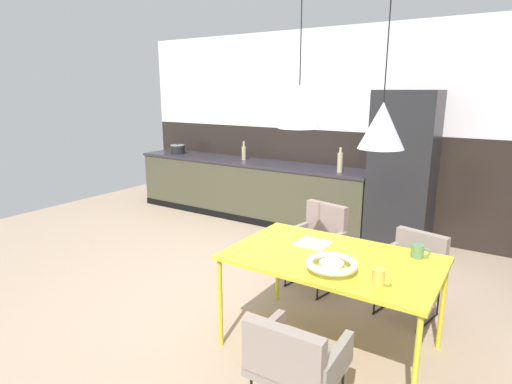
# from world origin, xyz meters

# --- Properties ---
(ground_plane) EXTENTS (9.06, 9.06, 0.00)m
(ground_plane) POSITION_xyz_m (0.00, 0.00, 0.00)
(ground_plane) COLOR tan
(back_wall_splashback_dark) EXTENTS (6.97, 0.12, 1.38)m
(back_wall_splashback_dark) POSITION_xyz_m (0.00, 2.83, 0.69)
(back_wall_splashback_dark) COLOR black
(back_wall_splashback_dark) RESTS_ON ground
(back_wall_panel_upper) EXTENTS (6.97, 0.12, 1.38)m
(back_wall_panel_upper) POSITION_xyz_m (0.00, 2.83, 2.07)
(back_wall_panel_upper) COLOR white
(back_wall_panel_upper) RESTS_ON back_wall_splashback_dark
(kitchen_counter) EXTENTS (3.87, 0.63, 0.89)m
(kitchen_counter) POSITION_xyz_m (-1.41, 2.47, 0.44)
(kitchen_counter) COLOR #454431
(kitchen_counter) RESTS_ON ground
(refrigerator_column) EXTENTS (0.73, 0.60, 1.94)m
(refrigerator_column) POSITION_xyz_m (0.90, 2.47, 0.97)
(refrigerator_column) COLOR #232326
(refrigerator_column) RESTS_ON ground
(dining_table) EXTENTS (1.51, 0.95, 0.75)m
(dining_table) POSITION_xyz_m (1.04, -0.03, 0.70)
(dining_table) COLOR gold
(dining_table) RESTS_ON ground
(armchair_by_stool) EXTENTS (0.57, 0.56, 0.72)m
(armchair_by_stool) POSITION_xyz_m (1.44, 0.84, 0.48)
(armchair_by_stool) COLOR gray
(armchair_by_stool) RESTS_ON ground
(armchair_far_side) EXTENTS (0.50, 0.48, 0.75)m
(armchair_far_side) POSITION_xyz_m (1.20, -0.94, 0.50)
(armchair_far_side) COLOR gray
(armchair_far_side) RESTS_ON ground
(armchair_near_window) EXTENTS (0.56, 0.56, 0.83)m
(armchair_near_window) POSITION_xyz_m (0.51, 0.90, 0.53)
(armchair_near_window) COLOR gray
(armchair_near_window) RESTS_ON ground
(fruit_bowl) EXTENTS (0.35, 0.35, 0.09)m
(fruit_bowl) POSITION_xyz_m (1.14, -0.29, 0.80)
(fruit_bowl) COLOR silver
(fruit_bowl) RESTS_ON dining_table
(open_book) EXTENTS (0.25, 0.23, 0.02)m
(open_book) POSITION_xyz_m (0.81, 0.12, 0.75)
(open_book) COLOR white
(open_book) RESTS_ON dining_table
(mug_glass_clear) EXTENTS (0.13, 0.09, 0.10)m
(mug_glass_clear) POSITION_xyz_m (1.57, 0.28, 0.80)
(mug_glass_clear) COLOR #5B8456
(mug_glass_clear) RESTS_ON dining_table
(mug_short_terracotta) EXTENTS (0.13, 0.08, 0.11)m
(mug_short_terracotta) POSITION_xyz_m (1.46, -0.32, 0.80)
(mug_short_terracotta) COLOR gold
(mug_short_terracotta) RESTS_ON dining_table
(cooking_pot) EXTENTS (0.24, 0.24, 0.17)m
(cooking_pot) POSITION_xyz_m (-2.79, 2.42, 0.96)
(cooking_pot) COLOR black
(cooking_pot) RESTS_ON kitchen_counter
(bottle_vinegar_dark) EXTENTS (0.07, 0.07, 0.29)m
(bottle_vinegar_dark) POSITION_xyz_m (-1.50, 2.51, 1.00)
(bottle_vinegar_dark) COLOR tan
(bottle_vinegar_dark) RESTS_ON kitchen_counter
(bottle_oil_tall) EXTENTS (0.07, 0.07, 0.33)m
(bottle_oil_tall) POSITION_xyz_m (0.13, 2.35, 1.03)
(bottle_oil_tall) COLOR tan
(bottle_oil_tall) RESTS_ON kitchen_counter
(pendant_lamp_over_table_near) EXTENTS (0.30, 0.30, 1.04)m
(pendant_lamp_over_table_near) POSITION_xyz_m (0.74, -0.04, 1.82)
(pendant_lamp_over_table_near) COLOR black
(pendant_lamp_over_table_far) EXTENTS (0.30, 0.30, 1.14)m
(pendant_lamp_over_table_far) POSITION_xyz_m (1.34, -0.06, 1.72)
(pendant_lamp_over_table_far) COLOR black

